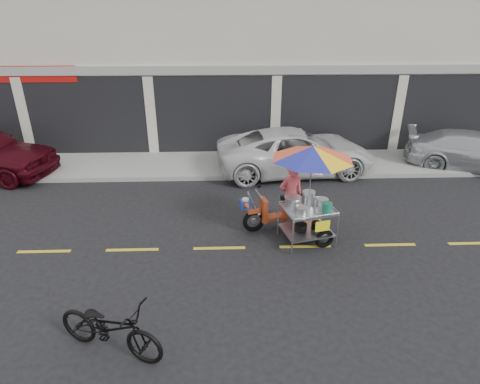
{
  "coord_description": "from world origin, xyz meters",
  "views": [
    {
      "loc": [
        -1.8,
        -7.88,
        5.06
      ],
      "look_at": [
        -1.5,
        0.6,
        1.15
      ],
      "focal_mm": 30.0,
      "sensor_mm": 36.0,
      "label": 1
    }
  ],
  "objects_px": {
    "silver_pickup": "(475,152)",
    "food_vendor_rig": "(303,178)",
    "near_bicycle": "(110,327)",
    "white_pickup": "(296,151)"
  },
  "relations": [
    {
      "from": "white_pickup",
      "to": "food_vendor_rig",
      "type": "relative_size",
      "value": 1.92
    },
    {
      "from": "near_bicycle",
      "to": "food_vendor_rig",
      "type": "bearing_deg",
      "value": -23.2
    },
    {
      "from": "food_vendor_rig",
      "to": "white_pickup",
      "type": "bearing_deg",
      "value": 68.7
    },
    {
      "from": "silver_pickup",
      "to": "food_vendor_rig",
      "type": "relative_size",
      "value": 1.62
    },
    {
      "from": "white_pickup",
      "to": "near_bicycle",
      "type": "relative_size",
      "value": 2.74
    },
    {
      "from": "white_pickup",
      "to": "near_bicycle",
      "type": "xyz_separation_m",
      "value": [
        -4.17,
        -7.69,
        -0.22
      ]
    },
    {
      "from": "white_pickup",
      "to": "silver_pickup",
      "type": "height_order",
      "value": "white_pickup"
    },
    {
      "from": "silver_pickup",
      "to": "food_vendor_rig",
      "type": "bearing_deg",
      "value": 143.06
    },
    {
      "from": "silver_pickup",
      "to": "near_bicycle",
      "type": "xyz_separation_m",
      "value": [
        -10.26,
        -7.69,
        -0.14
      ]
    },
    {
      "from": "near_bicycle",
      "to": "food_vendor_rig",
      "type": "height_order",
      "value": "food_vendor_rig"
    }
  ]
}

